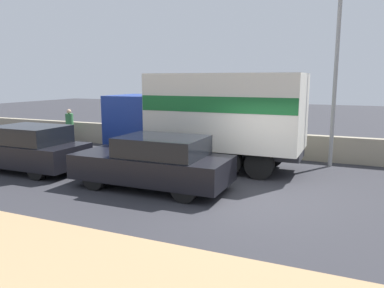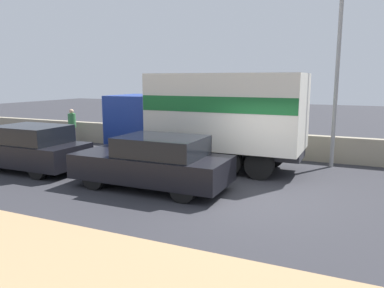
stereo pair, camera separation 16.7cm
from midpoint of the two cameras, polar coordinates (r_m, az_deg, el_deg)
ground_plane at (r=10.06m, az=8.57°, el=-8.28°), size 80.00×80.00×0.00m
stone_wall_backdrop at (r=15.33m, az=14.38°, el=-0.30°), size 60.00×0.35×0.99m
street_lamp at (r=14.14m, az=21.72°, el=12.47°), size 0.56×0.28×6.76m
box_truck at (r=13.16m, az=3.10°, el=4.53°), size 7.02×2.45×3.30m
car_hatchback at (r=10.75m, az=-5.43°, el=-2.77°), size 4.54×1.87×1.53m
car_sedan_second at (r=14.03m, az=-23.47°, el=-0.57°), size 4.35×1.84×1.56m
pedestrian at (r=19.15m, az=-17.55°, el=2.67°), size 0.37×0.37×1.69m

